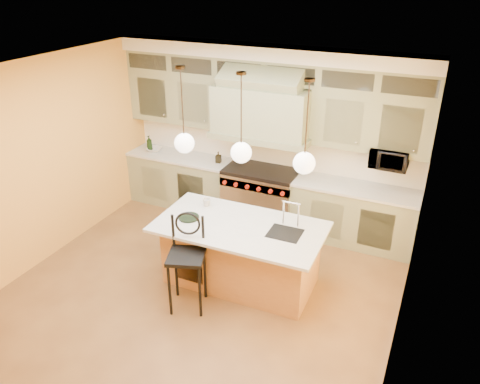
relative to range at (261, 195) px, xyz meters
The scene contains 18 objects.
floor 2.20m from the range, 90.00° to the right, with size 5.00×5.00×0.00m, color brown.
ceiling 3.23m from the range, 90.00° to the right, with size 5.00×5.00×0.00m, color white.
wall_back 1.03m from the range, 90.00° to the left, with size 5.00×5.00×0.00m, color gold.
wall_front 4.74m from the range, 90.00° to the right, with size 5.00×5.00×0.00m, color gold.
wall_left 3.43m from the range, 139.39° to the right, with size 5.00×5.00×0.00m, color gold.
wall_right 3.43m from the range, 40.61° to the right, with size 5.00×5.00×0.00m, color gold.
back_cabinetry 0.95m from the range, 90.00° to the left, with size 5.00×0.77×2.90m.
range is the anchor object (origin of this frame).
kitchen_island 1.74m from the range, 76.56° to the right, with size 2.22×1.21×1.35m.
counter_stool 2.42m from the range, 90.30° to the right, with size 0.57×0.57×1.27m.
microwave 2.18m from the range, ahead, with size 0.54×0.37×0.30m, color black.
oil_bottle_a 2.27m from the range, behind, with size 0.11×0.11×0.27m, color black.
oil_bottle_b 0.97m from the range, behind, with size 0.09×0.09×0.19m, color black.
fruit_bowl 2.16m from the range, behind, with size 0.27×0.27×0.07m, color silver.
cup 1.53m from the range, 99.96° to the right, with size 0.11×0.11×0.11m, color beige.
pendant_left 2.27m from the range, 103.29° to the right, with size 0.26×0.26×1.11m.
pendant_center 2.27m from the range, 76.71° to the right, with size 0.26×0.26×1.11m.
pendant_right 2.54m from the range, 54.68° to the right, with size 0.26×0.26×1.11m.
Camera 1 is at (2.60, -4.40, 4.00)m, focal length 35.00 mm.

